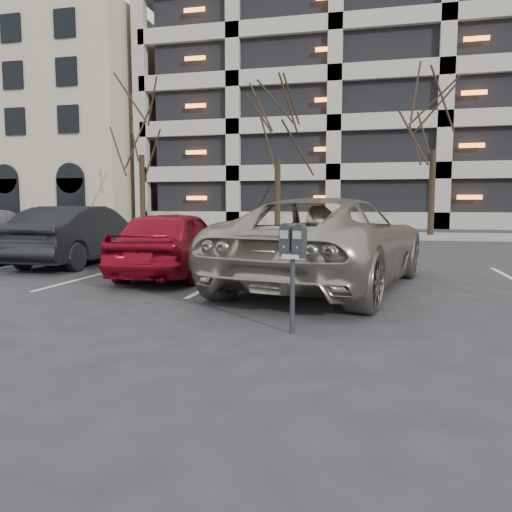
# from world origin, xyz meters

# --- Properties ---
(ground) EXTENTS (140.00, 140.00, 0.00)m
(ground) POSITION_xyz_m (0.00, 0.00, 0.00)
(ground) COLOR #28282B
(ground) RESTS_ON ground
(sidewalk) EXTENTS (80.00, 4.00, 0.12)m
(sidewalk) POSITION_xyz_m (0.00, 16.00, 0.06)
(sidewalk) COLOR gray
(sidewalk) RESTS_ON ground
(stall_lines) EXTENTS (16.90, 5.20, 0.00)m
(stall_lines) POSITION_xyz_m (-1.40, 2.30, 0.01)
(stall_lines) COLOR silver
(stall_lines) RESTS_ON ground
(office_building) EXTENTS (26.00, 16.20, 15.00)m
(office_building) POSITION_xyz_m (-28.00, 29.92, 7.49)
(office_building) COLOR tan
(office_building) RESTS_ON ground
(tree_a) EXTENTS (3.88, 3.88, 8.82)m
(tree_a) POSITION_xyz_m (-10.00, 16.00, 6.38)
(tree_a) COLOR black
(tree_a) RESTS_ON ground
(tree_b) EXTENTS (3.52, 3.52, 8.01)m
(tree_b) POSITION_xyz_m (-3.00, 16.00, 5.79)
(tree_b) COLOR black
(tree_b) RESTS_ON ground
(tree_c) EXTENTS (3.78, 3.78, 8.59)m
(tree_c) POSITION_xyz_m (4.00, 16.00, 6.21)
(tree_c) COLOR black
(tree_c) RESTS_ON ground
(parking_meter) EXTENTS (0.34, 0.22, 1.25)m
(parking_meter) POSITION_xyz_m (0.57, -1.99, 0.96)
(parking_meter) COLOR black
(parking_meter) RESTS_ON ground
(suv_silver) EXTENTS (3.83, 6.21, 1.61)m
(suv_silver) POSITION_xyz_m (0.68, 1.48, 0.80)
(suv_silver) COLOR #B1A796
(suv_silver) RESTS_ON ground
(car_red) EXTENTS (1.91, 4.18, 1.39)m
(car_red) POSITION_xyz_m (-2.54, 2.04, 0.69)
(car_red) COLOR maroon
(car_red) RESTS_ON ground
(car_dark) EXTENTS (1.54, 4.39, 1.44)m
(car_dark) POSITION_xyz_m (-5.59, 3.48, 0.72)
(car_dark) COLOR black
(car_dark) RESTS_ON ground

